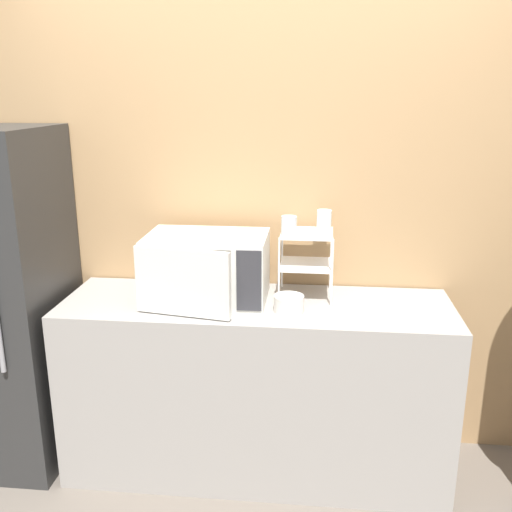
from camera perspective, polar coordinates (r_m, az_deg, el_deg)
ground_plane at (r=2.98m, az=-0.64°, el=-23.34°), size 12.00×12.00×0.00m
wall_back at (r=2.98m, az=0.68°, el=4.67°), size 8.00×0.06×2.60m
counter at (r=2.96m, az=0.01°, el=-12.92°), size 1.89×0.59×0.91m
microwave at (r=2.77m, az=-5.01°, el=-1.21°), size 0.58×0.48×0.32m
dish_rack at (r=2.80m, az=5.05°, el=0.57°), size 0.26×0.25×0.33m
glass_front_left at (r=2.69m, az=3.31°, el=3.01°), size 0.07×0.07×0.09m
glass_back_right at (r=2.84m, az=6.83°, el=3.66°), size 0.07×0.07×0.09m
bowl at (r=2.65m, az=3.31°, el=-4.79°), size 0.14×0.14×0.08m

